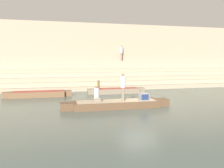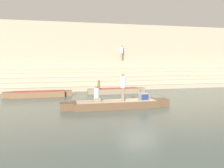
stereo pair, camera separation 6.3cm
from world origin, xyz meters
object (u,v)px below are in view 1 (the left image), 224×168
(person_standing, at_px, (123,85))
(mooring_post, at_px, (99,87))
(moored_boat_distant, at_px, (116,91))
(person_rowing, at_px, (97,94))
(tv_set, at_px, (144,97))
(rowboat_main, at_px, (116,104))
(moored_boat_shore, at_px, (38,94))
(person_on_steps, at_px, (121,52))

(person_standing, height_order, mooring_post, person_standing)
(moored_boat_distant, height_order, mooring_post, mooring_post)
(person_standing, xyz_separation_m, person_rowing, (-1.57, 0.15, -0.55))
(tv_set, bearing_deg, moored_boat_distant, 96.64)
(rowboat_main, xyz_separation_m, person_rowing, (-1.20, 0.02, 0.63))
(person_rowing, bearing_deg, moored_boat_shore, 126.52)
(moored_boat_distant, relative_size, mooring_post, 4.37)
(person_rowing, height_order, person_on_steps, person_on_steps)
(person_standing, distance_m, person_rowing, 1.67)
(rowboat_main, xyz_separation_m, person_on_steps, (3.55, 11.72, 3.68))
(person_rowing, xyz_separation_m, person_on_steps, (4.75, 11.70, 3.05))
(person_standing, distance_m, moored_boat_distant, 6.15)
(moored_boat_distant, bearing_deg, tv_set, -90.80)
(rowboat_main, bearing_deg, person_on_steps, 71.38)
(person_on_steps, bearing_deg, moored_boat_shore, 38.87)
(mooring_post, distance_m, person_on_steps, 7.62)
(moored_boat_shore, height_order, moored_boat_distant, same)
(rowboat_main, bearing_deg, person_standing, -21.56)
(rowboat_main, bearing_deg, moored_boat_distant, 74.01)
(moored_boat_distant, relative_size, person_on_steps, 2.88)
(tv_set, xyz_separation_m, mooring_post, (-1.81, 6.04, -0.06))
(rowboat_main, relative_size, mooring_post, 5.72)
(person_standing, bearing_deg, rowboat_main, 144.03)
(rowboat_main, bearing_deg, person_rowing, 177.33)
(rowboat_main, height_order, tv_set, tv_set)
(person_rowing, relative_size, moored_boat_shore, 0.20)
(mooring_post, bearing_deg, person_standing, -85.51)
(moored_boat_shore, bearing_deg, person_standing, -47.88)
(rowboat_main, xyz_separation_m, tv_set, (1.70, -0.12, 0.41))
(person_rowing, bearing_deg, rowboat_main, -0.21)
(moored_boat_shore, distance_m, mooring_post, 4.99)
(person_standing, bearing_deg, moored_boat_shore, 118.48)
(person_rowing, distance_m, person_on_steps, 12.99)
(person_rowing, relative_size, moored_boat_distant, 0.21)
(moored_boat_shore, relative_size, person_on_steps, 2.96)
(rowboat_main, bearing_deg, moored_boat_shore, 131.57)
(rowboat_main, relative_size, person_standing, 3.93)
(rowboat_main, relative_size, person_on_steps, 3.77)
(person_standing, relative_size, tv_set, 3.11)
(mooring_post, bearing_deg, person_on_steps, 57.77)
(moored_boat_distant, distance_m, mooring_post, 1.62)
(rowboat_main, xyz_separation_m, moored_boat_shore, (-5.05, 5.36, 0.01))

